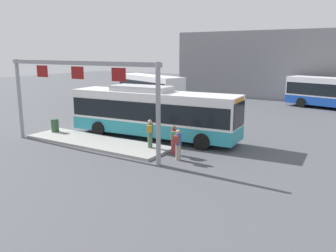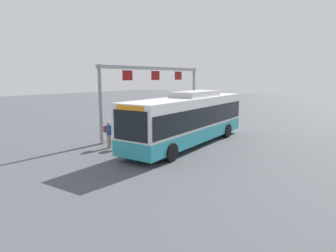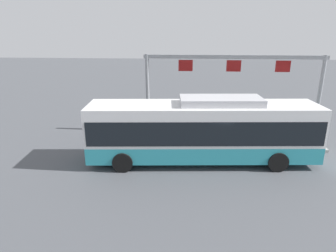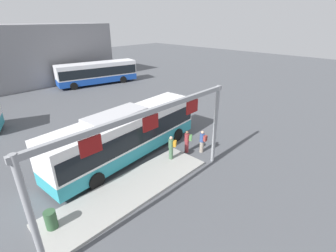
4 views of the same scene
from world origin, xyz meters
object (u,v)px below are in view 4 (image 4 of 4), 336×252
Objects in this scene: bus_main at (128,132)px; person_waiting_mid at (187,141)px; bus_background_left at (97,72)px; trash_bin at (51,220)px; person_boarding at (202,141)px; person_waiting_near at (171,147)px.

person_waiting_mid is at bearing -43.96° from bus_main.
person_waiting_mid is at bearing 87.38° from bus_background_left.
bus_background_left is 27.18m from trash_bin.
person_boarding is at bearing -45.42° from bus_main.
person_waiting_mid is at bearing 40.60° from person_boarding.
person_waiting_near is at bearing 60.12° from person_waiting_mid.
person_boarding is at bearing -165.66° from person_waiting_mid.
person_boarding and person_waiting_mid have the same top height.
person_boarding is at bearing -136.49° from person_waiting_near.
bus_background_left is at bearing -47.80° from person_waiting_near.
person_waiting_near is 1.86× the size of trash_bin.
bus_main reaches higher than trash_bin.
person_waiting_mid is 9.67m from trash_bin.
bus_background_left is (9.44, 19.30, -0.03)m from bus_main.
bus_background_left is 23.36m from person_boarding.
bus_main reaches higher than bus_background_left.
trash_bin is (-6.48, -2.70, -1.20)m from bus_main.
person_waiting_near is (-2.36, 0.79, 0.16)m from person_boarding.
person_waiting_near is (-7.88, -21.89, -0.73)m from bus_background_left.
bus_main is 7.05× the size of person_waiting_near.
bus_main is at bearing 3.06° from person_waiting_near.
bus_background_left is 23.28m from person_waiting_near.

